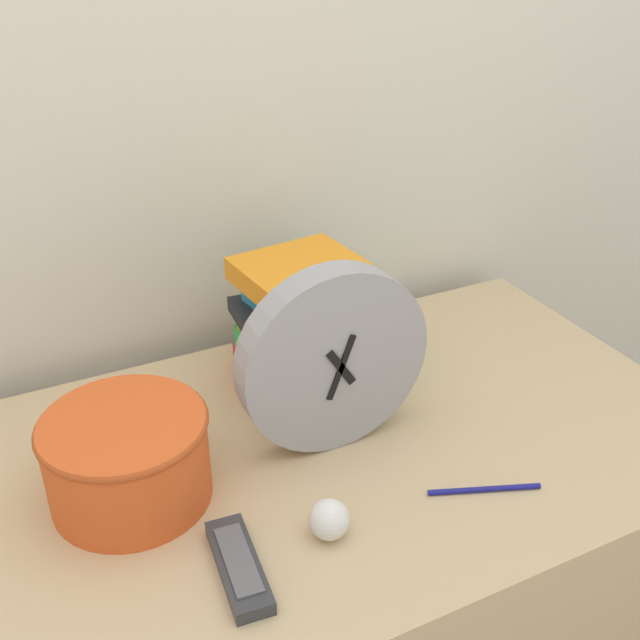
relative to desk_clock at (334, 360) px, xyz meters
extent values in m
cube|color=silver|center=(-0.08, 0.40, 0.35)|extent=(6.00, 0.04, 2.40)
cube|color=tan|center=(-0.08, 0.00, -0.49)|extent=(1.32, 0.68, 0.70)
cylinder|color=#99999E|center=(0.00, 0.00, 0.00)|extent=(0.29, 0.05, 0.29)
cylinder|color=silver|center=(0.00, -0.01, 0.00)|extent=(0.25, 0.01, 0.25)
cube|color=black|center=(0.00, -0.02, 0.00)|extent=(0.05, 0.01, 0.07)
cube|color=black|center=(0.00, -0.02, 0.00)|extent=(0.05, 0.01, 0.10)
cylinder|color=black|center=(0.00, -0.02, 0.00)|extent=(0.01, 0.01, 0.01)
cube|color=red|center=(0.03, 0.19, -0.12)|extent=(0.21, 0.16, 0.04)
cube|color=green|center=(0.05, 0.19, -0.08)|extent=(0.22, 0.17, 0.04)
cube|color=yellow|center=(0.03, 0.19, -0.05)|extent=(0.18, 0.13, 0.03)
cube|color=#232328|center=(0.04, 0.18, -0.02)|extent=(0.24, 0.18, 0.02)
cube|color=#2D9ED1|center=(0.05, 0.19, 0.01)|extent=(0.19, 0.17, 0.04)
cube|color=orange|center=(0.03, 0.19, 0.05)|extent=(0.21, 0.17, 0.04)
cylinder|color=#E05623|center=(-0.30, 0.01, -0.08)|extent=(0.22, 0.22, 0.13)
torus|color=#B3451C|center=(-0.30, 0.01, -0.02)|extent=(0.23, 0.23, 0.01)
cube|color=#333338|center=(-0.22, -0.18, -0.13)|extent=(0.06, 0.16, 0.02)
cube|color=#59595E|center=(-0.22, -0.18, -0.12)|extent=(0.04, 0.12, 0.00)
sphere|color=white|center=(-0.09, -0.17, -0.12)|extent=(0.05, 0.05, 0.05)
cylinder|color=navy|center=(0.14, -0.19, -0.14)|extent=(0.15, 0.06, 0.01)
camera|label=1|loc=(-0.41, -0.80, 0.58)|focal=42.00mm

